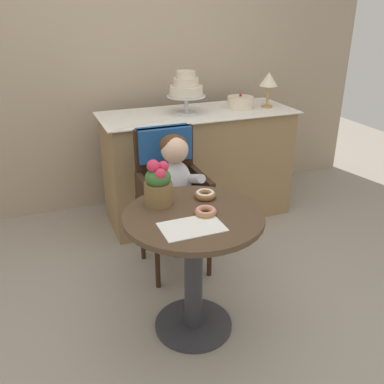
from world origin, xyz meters
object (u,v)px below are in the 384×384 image
Objects in this scene: wicker_chair at (169,177)px; tiered_cake_stand at (186,88)px; seated_child at (177,180)px; table_lamp at (269,81)px; round_layer_cake at (240,102)px; flower_vase at (158,184)px; donut_front at (205,194)px; donut_mid at (206,211)px; cafe_table at (193,250)px.

tiered_cake_stand reaches higher than wicker_chair.
seated_child is 2.55× the size of table_lamp.
round_layer_cake is at bearing 39.30° from wicker_chair.
wicker_chair is 0.83m from tiered_cake_stand.
flower_vase is 0.77× the size of tiered_cake_stand.
donut_front is at bearing -132.83° from table_lamp.
donut_front is at bearing -5.21° from flower_vase.
donut_mid is at bearing -130.46° from table_lamp.
round_layer_cake reaches higher than flower_vase.
round_layer_cake is at bearing 168.08° from table_lamp.
round_layer_cake is at bearing 56.83° from donut_mid.
donut_mid is 1.60m from round_layer_cake.
wicker_chair is 4.47× the size of round_layer_cake.
tiered_cake_stand reaches higher than seated_child.
table_lamp is (1.14, 1.25, 0.61)m from cafe_table.
table_lamp is at bearing 47.17° from donut_front.
seated_child is 1.15m from round_layer_cake.
wicker_chair is 0.55m from donut_front.
donut_mid is at bearing -106.59° from tiered_cake_stand.
table_lamp is at bearing 40.14° from flower_vase.
flower_vase is (-0.18, 0.21, 0.09)m from donut_mid.
table_lamp is at bearing 34.13° from seated_child.
cafe_table is at bearing -94.96° from wicker_chair.
donut_front is 0.20m from donut_mid.
flower_vase is 1.17× the size of round_layer_cake.
table_lamp reaches higher than round_layer_cake.
seated_child reaches higher than donut_mid.
flower_vase is 1.29m from tiered_cake_stand.
tiered_cake_stand is (0.35, 0.60, 0.46)m from wicker_chair.
round_layer_cake is (0.47, -0.00, -0.15)m from tiered_cake_stand.
tiered_cake_stand is at bearing 62.78° from flower_vase.
cafe_table is at bearing -129.83° from donut_front.
seated_child is at bearing 85.45° from donut_mid.
donut_mid is 1.43m from tiered_cake_stand.
tiered_cake_stand reaches higher than donut_front.
tiered_cake_stand is (0.35, 0.76, 0.42)m from seated_child.
wicker_chair is at bearing -143.85° from round_layer_cake.
flower_vase is at bearing -121.96° from seated_child.
seated_child is 2.24× the size of tiered_cake_stand.
wicker_chair reaches higher than cafe_table.
tiered_cake_stand is 0.70m from table_lamp.
flower_vase is (-0.13, 0.18, 0.32)m from cafe_table.
wicker_chair is at bearing 81.89° from cafe_table.
donut_mid is (-0.07, -0.18, -0.00)m from donut_front.
donut_front is (0.03, -0.39, 0.06)m from seated_child.
seated_child is 1.34m from table_lamp.
seated_child is at bearing 79.60° from cafe_table.
flower_vase reaches higher than donut_front.
wicker_chair is 2.94× the size of tiered_cake_stand.
table_lamp is at bearing -4.17° from tiered_cake_stand.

